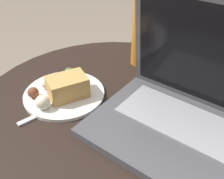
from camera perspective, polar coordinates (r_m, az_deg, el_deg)
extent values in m
cylinder|color=black|center=(0.83, 0.99, -17.74)|extent=(0.07, 0.07, 0.48)
cylinder|color=black|center=(0.64, 1.22, -4.50)|extent=(0.72, 0.72, 0.02)
cube|color=#47474C|center=(0.58, 12.43, -9.07)|extent=(0.36, 0.29, 0.02)
cube|color=gray|center=(0.60, 14.24, -6.21)|extent=(0.27, 0.15, 0.00)
cube|color=#47474C|center=(0.58, 19.21, 7.07)|extent=(0.33, 0.07, 0.25)
cube|color=black|center=(0.58, 19.10, 6.93)|extent=(0.31, 0.06, 0.23)
cylinder|color=#C6701E|center=(0.77, 6.54, 12.32)|extent=(0.06, 0.06, 0.20)
cylinder|color=silver|center=(0.68, -10.32, -0.97)|extent=(0.21, 0.21, 0.01)
cube|color=tan|center=(0.65, -9.64, 0.61)|extent=(0.09, 0.11, 0.05)
sphere|color=beige|center=(0.70, -14.14, 1.33)|extent=(0.03, 0.03, 0.03)
sphere|color=#4C6B33|center=(0.74, -9.10, 3.83)|extent=(0.03, 0.03, 0.03)
sphere|color=brown|center=(0.67, -16.79, -0.63)|extent=(0.03, 0.03, 0.03)
sphere|color=beige|center=(0.63, -14.82, -2.68)|extent=(0.04, 0.04, 0.04)
cube|color=silver|center=(0.64, -14.34, -4.81)|extent=(0.03, 0.14, 0.00)
cube|color=silver|center=(0.67, -7.06, -1.49)|extent=(0.03, 0.06, 0.00)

